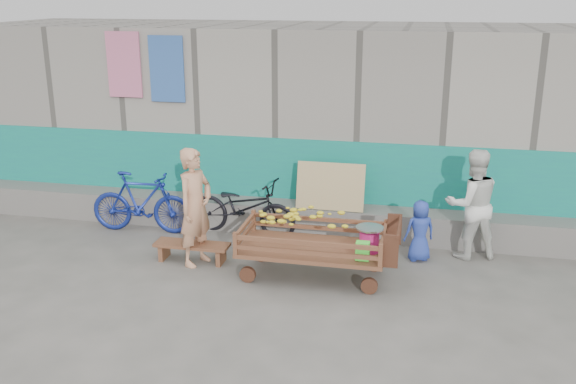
% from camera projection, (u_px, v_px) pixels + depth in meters
% --- Properties ---
extents(ground, '(80.00, 80.00, 0.00)m').
position_uv_depth(ground, '(276.00, 302.00, 7.61)').
color(ground, '#52504B').
rests_on(ground, ground).
extents(building_wall, '(12.00, 3.50, 3.00)m').
position_uv_depth(building_wall, '(330.00, 118.00, 10.95)').
color(building_wall, gray).
rests_on(building_wall, ground).
extents(banana_cart, '(2.02, 0.92, 0.86)m').
position_uv_depth(banana_cart, '(310.00, 234.00, 8.14)').
color(banana_cart, brown).
rests_on(banana_cart, ground).
extents(bench, '(1.03, 0.31, 0.26)m').
position_uv_depth(bench, '(192.00, 248.00, 8.74)').
color(bench, brown).
rests_on(bench, ground).
extents(vendor_man, '(0.56, 0.68, 1.60)m').
position_uv_depth(vendor_man, '(195.00, 207.00, 8.49)').
color(vendor_man, tan).
rests_on(vendor_man, ground).
extents(woman, '(0.89, 0.78, 1.53)m').
position_uv_depth(woman, '(472.00, 204.00, 8.71)').
color(woman, white).
rests_on(woman, ground).
extents(child, '(0.49, 0.41, 0.85)m').
position_uv_depth(child, '(420.00, 231.00, 8.70)').
color(child, '#2941A6').
rests_on(child, ground).
extents(bicycle_dark, '(1.74, 0.83, 0.88)m').
position_uv_depth(bicycle_dark, '(243.00, 207.00, 9.59)').
color(bicycle_dark, black).
rests_on(bicycle_dark, ground).
extents(bicycle_blue, '(1.60, 0.53, 0.95)m').
position_uv_depth(bicycle_blue, '(142.00, 202.00, 9.71)').
color(bicycle_blue, navy).
rests_on(bicycle_blue, ground).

